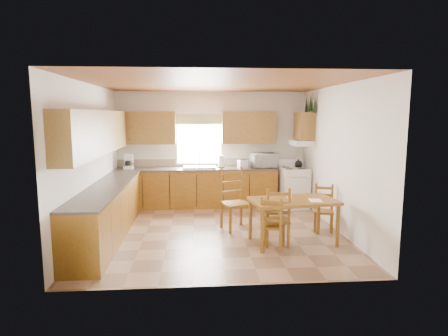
{
  "coord_description": "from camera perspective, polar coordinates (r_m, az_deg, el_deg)",
  "views": [
    {
      "loc": [
        -0.39,
        -6.73,
        2.16
      ],
      "look_at": [
        0.15,
        0.3,
        1.15
      ],
      "focal_mm": 30.0,
      "sensor_mm": 36.0,
      "label": 1
    }
  ],
  "objects": [
    {
      "name": "window_pane",
      "position": [
        8.96,
        -3.81,
        4.23
      ],
      "size": [
        1.05,
        0.01,
        1.1
      ],
      "primitive_type": "cube",
      "color": "white",
      "rests_on": "wall_back"
    },
    {
      "name": "chair_far_right",
      "position": [
        7.26,
        14.96,
        -5.94
      ],
      "size": [
        0.44,
        0.43,
        0.85
      ],
      "primitive_type": "cube",
      "rotation": [
        0.0,
        0.0,
        -0.3
      ],
      "color": "brown",
      "rests_on": "floor"
    },
    {
      "name": "wall_right",
      "position": [
        7.27,
        16.93,
        1.4
      ],
      "size": [
        4.5,
        4.5,
        0.0
      ],
      "primitive_type": "plane",
      "color": "white",
      "rests_on": "floor"
    },
    {
      "name": "pine_decal_c",
      "position": [
        9.08,
        12.42,
        9.35
      ],
      "size": [
        0.22,
        0.22,
        0.36
      ],
      "primitive_type": "cone",
      "color": "#11351C",
      "rests_on": "wall_right"
    },
    {
      "name": "wall_left",
      "position": [
        7.03,
        -19.71,
        1.06
      ],
      "size": [
        4.5,
        4.5,
        0.0
      ],
      "primitive_type": "plane",
      "color": "white",
      "rests_on": "floor"
    },
    {
      "name": "pine_decal_a",
      "position": [
        8.47,
        13.68,
        9.41
      ],
      "size": [
        0.22,
        0.22,
        0.36
      ],
      "primitive_type": "cone",
      "color": "#11351C",
      "rests_on": "wall_right"
    },
    {
      "name": "wall_front",
      "position": [
        4.57,
        0.55,
        -2.05
      ],
      "size": [
        4.5,
        4.5,
        0.0
      ],
      "primitive_type": "plane",
      "color": "white",
      "rests_on": "floor"
    },
    {
      "name": "upper_cab_back_left",
      "position": [
        8.89,
        -11.93,
        6.01
      ],
      "size": [
        1.41,
        0.33,
        0.75
      ],
      "primitive_type": "cube",
      "color": "brown",
      "rests_on": "wall_back"
    },
    {
      "name": "chair_near_right",
      "position": [
        6.17,
        7.48,
        -8.21
      ],
      "size": [
        0.47,
        0.46,
        0.86
      ],
      "primitive_type": "cube",
      "rotation": [
        0.0,
        0.0,
        2.73
      ],
      "color": "brown",
      "rests_on": "floor"
    },
    {
      "name": "coffeemaker",
      "position": [
        8.87,
        -14.38,
        0.98
      ],
      "size": [
        0.28,
        0.3,
        0.35
      ],
      "primitive_type": "cube",
      "rotation": [
        0.0,
        0.0,
        -0.41
      ],
      "color": "silver",
      "rests_on": "counter_back"
    },
    {
      "name": "pine_decal_b",
      "position": [
        8.77,
        13.04,
        9.64
      ],
      "size": [
        0.22,
        0.22,
        0.36
      ],
      "primitive_type": "cone",
      "color": "#11351C",
      "rests_on": "wall_right"
    },
    {
      "name": "table_paper",
      "position": [
        6.38,
        13.75,
        -4.81
      ],
      "size": [
        0.22,
        0.28,
        0.0
      ],
      "primitive_type": "cube",
      "rotation": [
        0.0,
        0.0,
        -0.12
      ],
      "color": "white",
      "rests_on": "dining_table"
    },
    {
      "name": "upper_cab_back_right",
      "position": [
        8.91,
        3.72,
        6.17
      ],
      "size": [
        1.25,
        0.33,
        0.75
      ],
      "primitive_type": "cube",
      "color": "brown",
      "rests_on": "wall_back"
    },
    {
      "name": "sink_basin",
      "position": [
        8.76,
        -3.75,
        0.13
      ],
      "size": [
        0.75,
        0.45,
        0.04
      ],
      "primitive_type": "cube",
      "color": "silver",
      "rests_on": "counter_back"
    },
    {
      "name": "chair_near_left",
      "position": [
        6.32,
        7.94,
        -7.27
      ],
      "size": [
        0.41,
        0.39,
        0.98
      ],
      "primitive_type": "cube",
      "rotation": [
        0.0,
        0.0,
        3.14
      ],
      "color": "brown",
      "rests_on": "floor"
    },
    {
      "name": "wall_back",
      "position": [
        9.02,
        -1.89,
        3.0
      ],
      "size": [
        4.5,
        4.5,
        0.0
      ],
      "primitive_type": "plane",
      "color": "white",
      "rests_on": "floor"
    },
    {
      "name": "window_valance",
      "position": [
        8.92,
        -3.84,
        7.43
      ],
      "size": [
        1.19,
        0.01,
        0.24
      ],
      "primitive_type": "cube",
      "color": "#44632F",
      "rests_on": "wall_back"
    },
    {
      "name": "range_hood",
      "position": [
        8.74,
        11.72,
        3.78
      ],
      "size": [
        0.44,
        0.62,
        0.12
      ],
      "primitive_type": "cube",
      "color": "silver",
      "rests_on": "wall_right"
    },
    {
      "name": "dining_table",
      "position": [
        6.46,
        10.43,
        -7.99
      ],
      "size": [
        1.51,
        0.99,
        0.75
      ],
      "primitive_type": "cube",
      "rotation": [
        0.0,
        0.0,
        0.14
      ],
      "color": "brown",
      "rests_on": "floor"
    },
    {
      "name": "window_frame",
      "position": [
        8.97,
        -3.81,
        4.23
      ],
      "size": [
        1.13,
        0.02,
        1.18
      ],
      "primitive_type": "cube",
      "color": "silver",
      "rests_on": "wall_back"
    },
    {
      "name": "upper_cab_left",
      "position": [
        6.8,
        -18.9,
        5.15
      ],
      "size": [
        0.33,
        3.6,
        0.75
      ],
      "primitive_type": "cube",
      "color": "brown",
      "rests_on": "wall_left"
    },
    {
      "name": "microwave",
      "position": [
        8.89,
        6.11,
        1.16
      ],
      "size": [
        0.62,
        0.49,
        0.33
      ],
      "primitive_type": "imported",
      "rotation": [
        0.0,
        0.0,
        0.19
      ],
      "color": "silver",
      "rests_on": "counter_back"
    },
    {
      "name": "table_card",
      "position": [
        6.42,
        9.91,
        -4.11
      ],
      "size": [
        0.09,
        0.04,
        0.11
      ],
      "primitive_type": "cube",
      "rotation": [
        0.0,
        0.0,
        -0.29
      ],
      "color": "white",
      "rests_on": "dining_table"
    },
    {
      "name": "chair_far_left",
      "position": [
        7.05,
        1.84,
        -4.85
      ],
      "size": [
        0.61,
        0.6,
        1.15
      ],
      "primitive_type": "cube",
      "rotation": [
        0.0,
        0.0,
        0.35
      ],
      "color": "brown",
      "rests_on": "floor"
    },
    {
      "name": "upper_cab_stove",
      "position": [
        8.74,
        12.11,
        6.27
      ],
      "size": [
        0.33,
        0.62,
        0.62
      ],
      "primitive_type": "cube",
      "color": "brown",
      "rests_on": "wall_right"
    },
    {
      "name": "backsplash",
      "position": [
        9.04,
        -4.25,
        0.82
      ],
      "size": [
        3.75,
        0.01,
        0.18
      ],
      "primitive_type": "cube",
      "color": "gray",
      "rests_on": "counter_back"
    },
    {
      "name": "ceiling",
      "position": [
        6.76,
        -1.1,
        12.73
      ],
      "size": [
        4.5,
        4.5,
        0.0
      ],
      "primitive_type": "plane",
      "color": "brown",
      "rests_on": "floor"
    },
    {
      "name": "floor",
      "position": [
        7.08,
        -1.04,
        -9.62
      ],
      "size": [
        4.5,
        4.5,
        0.0
      ],
      "primitive_type": "plane",
      "color": "#8D6B4F",
      "rests_on": "ground"
    },
    {
      "name": "counter_back",
      "position": [
        8.77,
        -4.24,
        -0.13
      ],
      "size": [
        3.75,
        0.63,
        0.04
      ],
      "primitive_type": "cube",
      "color": "#473D37",
      "rests_on": "lower_cab_back"
    },
    {
      "name": "lower_cab_left",
      "position": [
        6.98,
        -17.29,
        -6.49
      ],
      "size": [
        0.6,
        3.6,
        0.88
      ],
      "primitive_type": "cube",
      "color": "brown",
      "rests_on": "floor"
    },
    {
      "name": "paper_towel",
      "position": [
        8.78,
        -0.46,
        0.98
      ],
      "size": [
        0.16,
        0.16,
        0.29
      ],
      "primitive_type": "cylinder",
      "rotation": [
        0.0,
        0.0,
        -0.38
      ],
      "color": "white",
      "rests_on": "counter_back"
    },
    {
      "name": "lower_cab_back",
      "position": [
        8.85,
        -4.21,
        -3.08
      ],
      "size": [
        3.75,
        0.6,
        0.88
      ],
      "primitive_type": "cube",
      "color": "brown",
      "rests_on": "floor"
    },
    {
      "name": "stove",
      "position": [
        8.89,
        10.51,
        -3.03
      ],
      "size": [
        0.67,
        0.68,
        0.91
      ],
      "primitive_type": "cube",
      "rotation": [
        0.0,
        0.0,
        0.08
      ],
      "color": "silver",
      "rests_on": "floor"
    },
    {
      "name": "counter_left",
      "position": [
        6.88,
        -17.45,
        -2.78
      ],
      "size": [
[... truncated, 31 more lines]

